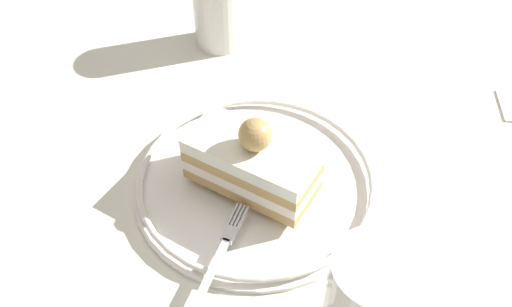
# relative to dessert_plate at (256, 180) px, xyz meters

# --- Properties ---
(ground_plane) EXTENTS (2.40, 2.40, 0.00)m
(ground_plane) POSITION_rel_dessert_plate_xyz_m (-0.03, -0.02, -0.01)
(ground_plane) COLOR silver
(dessert_plate) EXTENTS (0.23, 0.23, 0.01)m
(dessert_plate) POSITION_rel_dessert_plate_xyz_m (0.00, 0.00, 0.00)
(dessert_plate) COLOR white
(dessert_plate) RESTS_ON ground_plane
(cake_slice) EXTENTS (0.06, 0.12, 0.08)m
(cake_slice) POSITION_rel_dessert_plate_xyz_m (0.01, 0.00, 0.03)
(cake_slice) COLOR tan
(cake_slice) RESTS_ON dessert_plate
(fork) EXTENTS (0.11, 0.03, 0.00)m
(fork) POSITION_rel_dessert_plate_xyz_m (0.09, 0.02, 0.01)
(fork) COLOR silver
(fork) RESTS_ON dessert_plate
(drink_glass_near) EXTENTS (0.06, 0.06, 0.11)m
(drink_glass_near) POSITION_rel_dessert_plate_xyz_m (-0.18, -0.16, 0.04)
(drink_glass_near) COLOR white
(drink_glass_near) RESTS_ON ground_plane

